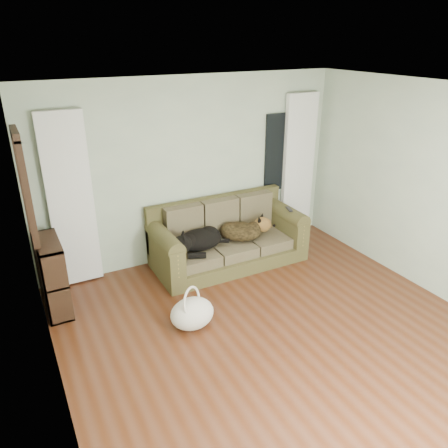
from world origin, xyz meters
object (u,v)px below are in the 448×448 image
dog_shepherd (243,230)px  tote_bag (192,315)px  dog_black_lab (198,241)px  bookshelf (52,272)px  sofa (229,234)px

dog_shepherd → tote_bag: dog_shepherd is taller
dog_black_lab → tote_bag: 1.32m
dog_black_lab → tote_bag: (-0.60, -1.13, -0.32)m
dog_black_lab → bookshelf: size_ratio=0.72×
sofa → bookshelf: (-2.40, -0.05, 0.05)m
dog_shepherd → bookshelf: bookshelf is taller
dog_black_lab → tote_bag: dog_black_lab is taller
sofa → tote_bag: size_ratio=4.26×
tote_bag → sofa: bearing=46.8°
dog_shepherd → tote_bag: (-1.31, -1.13, -0.33)m
dog_black_lab → tote_bag: size_ratio=1.29×
sofa → bookshelf: size_ratio=2.38×
sofa → tote_bag: sofa is taller
dog_black_lab → bookshelf: 1.90m
dog_black_lab → dog_shepherd: dog_shepherd is taller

